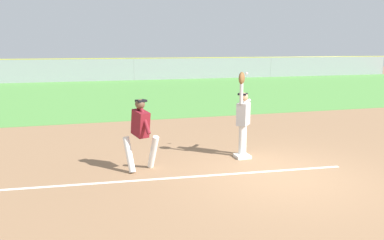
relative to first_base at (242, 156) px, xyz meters
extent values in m
plane|color=#936D4C|center=(0.29, -1.58, -0.04)|extent=(81.03, 81.03, 0.00)
cube|color=#549342|center=(0.29, 15.22, -0.04)|extent=(53.49, 18.66, 0.01)
cube|color=white|center=(-4.00, -0.90, -0.04)|extent=(11.97, 1.02, 0.01)
cube|color=white|center=(0.00, 0.00, 0.00)|extent=(0.38, 0.38, 0.08)
cylinder|color=silver|center=(0.15, 0.27, 0.39)|extent=(0.21, 0.21, 0.85)
cylinder|color=silver|center=(0.02, 0.12, 0.39)|extent=(0.21, 0.21, 0.85)
cube|color=#B7B7B7|center=(0.09, 0.20, 1.11)|extent=(0.48, 0.50, 0.60)
sphere|color=tan|center=(0.09, 0.20, 1.56)|extent=(0.32, 0.32, 0.23)
cube|color=black|center=(0.06, 0.22, 1.64)|extent=(0.30, 0.30, 0.05)
cylinder|color=#B7B7B7|center=(-0.06, 0.03, 1.72)|extent=(0.13, 0.13, 0.62)
cylinder|color=#B7B7B7|center=(0.23, 0.37, 1.41)|extent=(0.47, 0.53, 0.09)
ellipsoid|color=brown|center=(-0.06, 0.03, 2.08)|extent=(0.29, 0.30, 0.32)
cylinder|color=white|center=(-2.45, -0.27, 0.38)|extent=(0.29, 0.46, 0.85)
cylinder|color=white|center=(-3.03, -0.32, 0.38)|extent=(0.29, 0.46, 0.85)
cube|color=maroon|center=(-2.74, -0.30, 1.11)|extent=(0.43, 0.58, 0.66)
sphere|color=brown|center=(-2.74, -0.30, 1.56)|extent=(0.30, 0.30, 0.23)
cube|color=black|center=(-2.71, -0.29, 1.64)|extent=(0.28, 0.27, 0.05)
cylinder|color=maroon|center=(-2.82, -0.09, 1.19)|extent=(0.23, 0.41, 0.58)
cylinder|color=maroon|center=(-2.66, -0.50, 1.19)|extent=(0.23, 0.41, 0.58)
sphere|color=white|center=(0.25, 0.42, 2.17)|extent=(0.07, 0.07, 0.07)
cube|color=#93999E|center=(0.29, 24.55, 0.91)|extent=(53.49, 0.06, 1.90)
cylinder|color=yellow|center=(0.29, 24.55, 1.89)|extent=(53.49, 0.06, 0.06)
cylinder|color=gray|center=(0.29, 24.55, 0.91)|extent=(0.08, 0.08, 1.90)
cylinder|color=gray|center=(13.67, 24.55, 0.91)|extent=(0.08, 0.08, 1.90)
cylinder|color=gray|center=(27.04, 24.55, 0.91)|extent=(0.08, 0.08, 1.90)
cube|color=#23389E|center=(-4.12, 28.61, 0.53)|extent=(4.43, 1.97, 0.55)
cube|color=#2D333D|center=(-4.12, 28.61, 1.01)|extent=(2.23, 1.78, 0.40)
cylinder|color=black|center=(-2.66, 29.53, 0.26)|extent=(0.60, 0.23, 0.60)
cylinder|color=black|center=(-2.69, 27.63, 0.26)|extent=(0.60, 0.23, 0.60)
cylinder|color=black|center=(-5.55, 29.58, 0.26)|extent=(0.60, 0.23, 0.60)
cylinder|color=black|center=(-5.59, 27.68, 0.26)|extent=(0.60, 0.23, 0.60)
cube|color=#1E6B33|center=(1.83, 29.23, 0.53)|extent=(4.56, 2.31, 0.55)
cube|color=#2D333D|center=(1.83, 29.23, 1.01)|extent=(2.35, 1.95, 0.40)
cylinder|color=black|center=(3.36, 30.04, 0.26)|extent=(0.62, 0.28, 0.60)
cylinder|color=black|center=(3.19, 28.15, 0.26)|extent=(0.62, 0.28, 0.60)
cylinder|color=black|center=(0.48, 30.31, 0.26)|extent=(0.62, 0.28, 0.60)
cylinder|color=black|center=(0.30, 28.42, 0.26)|extent=(0.62, 0.28, 0.60)
cube|color=white|center=(8.43, 28.77, 0.53)|extent=(4.53, 2.23, 0.55)
cube|color=#2D333D|center=(8.43, 28.77, 1.01)|extent=(2.33, 1.91, 0.40)
cylinder|color=black|center=(9.95, 29.61, 0.26)|extent=(0.62, 0.27, 0.60)
cylinder|color=black|center=(9.81, 27.71, 0.26)|extent=(0.62, 0.27, 0.60)
cylinder|color=black|center=(7.06, 29.83, 0.26)|extent=(0.62, 0.27, 0.60)
cylinder|color=black|center=(6.91, 27.93, 0.26)|extent=(0.62, 0.27, 0.60)
camera|label=1|loc=(-3.93, -8.88, 2.87)|focal=35.01mm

